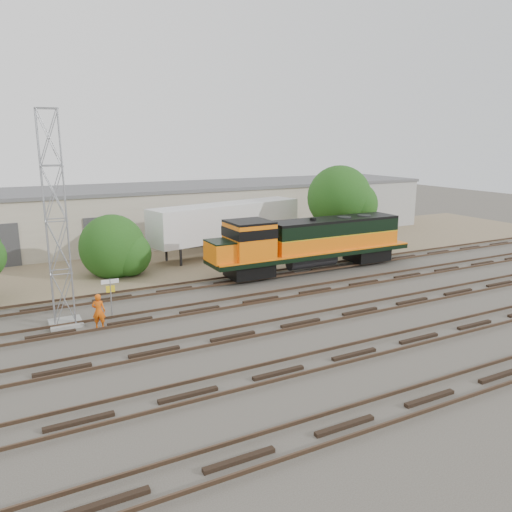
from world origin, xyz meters
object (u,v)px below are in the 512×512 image
locomotive (309,242)px  worker (99,311)px  signal_tower (57,225)px  semi_trailer (230,222)px

locomotive → worker: 16.77m
locomotive → signal_tower: 18.17m
worker → locomotive: bearing=-141.4°
signal_tower → worker: (1.52, -1.31, -4.46)m
locomotive → worker: locomotive is taller
signal_tower → locomotive: bearing=10.5°
worker → signal_tower: bearing=-18.0°
locomotive → semi_trailer: bearing=106.5°
locomotive → signal_tower: bearing=-169.5°
locomotive → semi_trailer: size_ratio=1.13×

